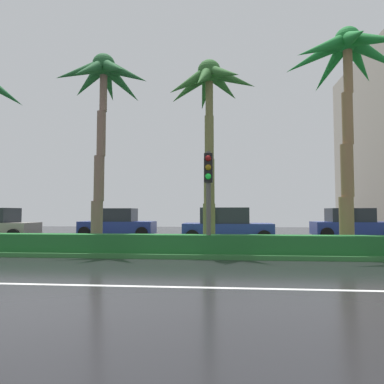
% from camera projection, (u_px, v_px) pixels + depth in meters
% --- Properties ---
extents(ground_plane, '(90.00, 42.00, 0.10)m').
position_uv_depth(ground_plane, '(156.00, 250.00, 14.05)').
color(ground_plane, black).
extents(near_lane_divider_stripe, '(81.00, 0.14, 0.01)m').
position_uv_depth(near_lane_divider_stripe, '(90.00, 285.00, 7.09)').
color(near_lane_divider_stripe, white).
rests_on(near_lane_divider_stripe, ground_plane).
extents(median_strip, '(85.50, 4.00, 0.15)m').
position_uv_depth(median_strip, '(151.00, 250.00, 13.06)').
color(median_strip, '#2D6B33').
rests_on(median_strip, ground_plane).
extents(median_hedge, '(76.50, 0.70, 0.60)m').
position_uv_depth(median_hedge, '(142.00, 243.00, 11.69)').
color(median_hedge, '#1E6028').
rests_on(median_hedge, median_strip).
extents(palm_tree_centre_left, '(3.72, 3.78, 7.70)m').
position_uv_depth(palm_tree_centre_left, '(103.00, 91.00, 13.75)').
color(palm_tree_centre_left, brown).
rests_on(palm_tree_centre_left, median_strip).
extents(palm_tree_centre, '(3.58, 3.46, 7.25)m').
position_uv_depth(palm_tree_centre, '(210.00, 96.00, 13.25)').
color(palm_tree_centre, brown).
rests_on(palm_tree_centre, median_strip).
extents(palm_tree_centre_right, '(4.47, 4.47, 8.13)m').
position_uv_depth(palm_tree_centre_right, '(347.00, 71.00, 12.53)').
color(palm_tree_centre_right, brown).
rests_on(palm_tree_centre_right, median_strip).
extents(traffic_signal_median_right, '(0.28, 0.43, 3.37)m').
position_uv_depth(traffic_signal_median_right, '(208.00, 183.00, 11.42)').
color(traffic_signal_median_right, '#4C4C47').
rests_on(traffic_signal_median_right, median_strip).
extents(car_in_traffic_second, '(4.30, 2.02, 1.72)m').
position_uv_depth(car_in_traffic_second, '(117.00, 224.00, 20.27)').
color(car_in_traffic_second, navy).
rests_on(car_in_traffic_second, ground_plane).
extents(car_in_traffic_third, '(4.30, 2.02, 1.72)m').
position_uv_depth(car_in_traffic_third, '(227.00, 226.00, 16.79)').
color(car_in_traffic_third, navy).
rests_on(car_in_traffic_third, ground_plane).
extents(car_in_traffic_fourth, '(4.30, 2.02, 1.72)m').
position_uv_depth(car_in_traffic_fourth, '(352.00, 224.00, 19.29)').
color(car_in_traffic_fourth, navy).
rests_on(car_in_traffic_fourth, ground_plane).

